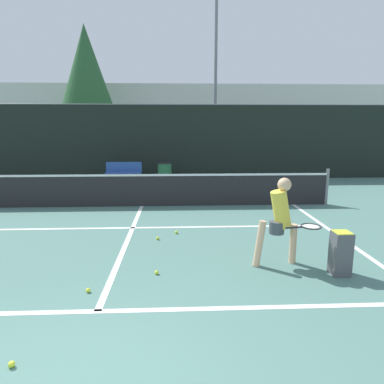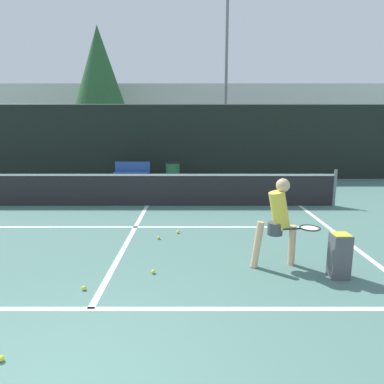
{
  "view_description": "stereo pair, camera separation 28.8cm",
  "coord_description": "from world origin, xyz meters",
  "views": [
    {
      "loc": [
        1.04,
        -2.44,
        2.37
      ],
      "look_at": [
        1.36,
        4.68,
        0.95
      ],
      "focal_mm": 32.0,
      "sensor_mm": 36.0,
      "label": 1
    },
    {
      "loc": [
        1.33,
        -2.45,
        2.37
      ],
      "look_at": [
        1.36,
        4.68,
        0.95
      ],
      "focal_mm": 32.0,
      "sensor_mm": 36.0,
      "label": 2
    }
  ],
  "objects": [
    {
      "name": "building_far",
      "position": [
        0.0,
        24.59,
        2.63
      ],
      "size": [
        36.0,
        2.4,
        5.25
      ],
      "primitive_type": "cube",
      "color": "beige",
      "rests_on": "ground"
    },
    {
      "name": "parked_car",
      "position": [
        2.52,
        14.66,
        0.58
      ],
      "size": [
        1.68,
        4.37,
        1.38
      ],
      "color": "silver",
      "rests_on": "ground"
    },
    {
      "name": "floodlight_mast",
      "position": [
        3.12,
        16.32,
        5.87
      ],
      "size": [
        1.1,
        0.24,
        9.36
      ],
      "color": "slate",
      "rests_on": "ground"
    },
    {
      "name": "court_sideline_right",
      "position": [
        4.51,
        4.5,
        0.0
      ],
      "size": [
        0.1,
        6.75,
        0.01
      ],
      "primitive_type": "cube",
      "color": "white",
      "rests_on": "ground"
    },
    {
      "name": "tennis_ball_scattered_5",
      "position": [
        -0.25,
        2.14,
        0.03
      ],
      "size": [
        0.07,
        0.07,
        0.07
      ],
      "primitive_type": "sphere",
      "color": "#D1E033",
      "rests_on": "ground"
    },
    {
      "name": "tennis_ball_scattered_1",
      "position": [
        0.63,
        4.38,
        0.03
      ],
      "size": [
        0.07,
        0.07,
        0.07
      ],
      "primitive_type": "sphere",
      "color": "#D1E033",
      "rests_on": "ground"
    },
    {
      "name": "court_baseline_near",
      "position": [
        0.0,
        1.62,
        0.0
      ],
      "size": [
        11.0,
        0.1,
        0.01
      ],
      "primitive_type": "cube",
      "color": "white",
      "rests_on": "ground"
    },
    {
      "name": "trash_bin",
      "position": [
        0.54,
        11.33,
        0.43
      ],
      "size": [
        0.58,
        0.58,
        0.85
      ],
      "color": "#28603D",
      "rests_on": "ground"
    },
    {
      "name": "net",
      "position": [
        0.0,
        7.37,
        0.51
      ],
      "size": [
        11.09,
        0.09,
        1.07
      ],
      "color": "slate",
      "rests_on": "ground"
    },
    {
      "name": "tree_west",
      "position": [
        -4.76,
        20.98,
        6.07
      ],
      "size": [
        3.22,
        3.22,
        8.59
      ],
      "color": "brown",
      "rests_on": "ground"
    },
    {
      "name": "ball_hopper",
      "position": [
        3.63,
        2.58,
        0.37
      ],
      "size": [
        0.28,
        0.28,
        0.71
      ],
      "color": "#4C4C51",
      "rests_on": "ground"
    },
    {
      "name": "courtside_bench",
      "position": [
        -1.11,
        11.34,
        0.46
      ],
      "size": [
        1.44,
        0.42,
        0.86
      ],
      "rotation": [
        0.0,
        0.0,
        -0.03
      ],
      "color": "#2D519E",
      "rests_on": "ground"
    },
    {
      "name": "fence_back",
      "position": [
        0.0,
        12.41,
        1.59
      ],
      "size": [
        24.0,
        0.06,
        3.2
      ],
      "color": "black",
      "rests_on": "ground"
    },
    {
      "name": "tennis_ball_scattered_2",
      "position": [
        -0.62,
        0.62,
        0.03
      ],
      "size": [
        0.07,
        0.07,
        0.07
      ],
      "primitive_type": "sphere",
      "color": "#D1E033",
      "rests_on": "ground"
    },
    {
      "name": "player_practicing",
      "position": [
        2.77,
        3.02,
        0.84
      ],
      "size": [
        1.15,
        0.47,
        1.51
      ],
      "rotation": [
        0.0,
        0.0,
        0.17
      ],
      "color": "#DBAD84",
      "rests_on": "ground"
    },
    {
      "name": "tennis_ball_scattered_3",
      "position": [
        0.7,
        2.7,
        0.03
      ],
      "size": [
        0.07,
        0.07,
        0.07
      ],
      "primitive_type": "sphere",
      "color": "#D1E033",
      "rests_on": "ground"
    },
    {
      "name": "court_center_mark",
      "position": [
        0.0,
        4.5,
        0.0
      ],
      "size": [
        0.1,
        5.75,
        0.01
      ],
      "primitive_type": "cube",
      "color": "white",
      "rests_on": "ground"
    },
    {
      "name": "tennis_ball_scattered_0",
      "position": [
        1.02,
        4.76,
        0.03
      ],
      "size": [
        0.07,
        0.07,
        0.07
      ],
      "primitive_type": "sphere",
      "color": "#D1E033",
      "rests_on": "ground"
    },
    {
      "name": "court_service_line",
      "position": [
        0.0,
        5.23,
        0.0
      ],
      "size": [
        8.25,
        0.1,
        0.01
      ],
      "primitive_type": "cube",
      "color": "white",
      "rests_on": "ground"
    }
  ]
}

